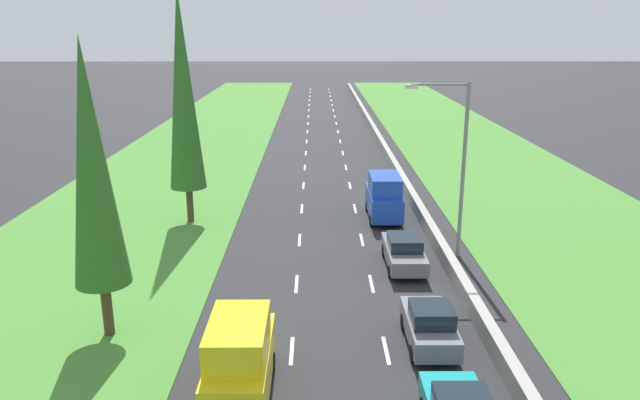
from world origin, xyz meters
TOP-DOWN VIEW (x-y plane):
  - ground_plane at (0.00, 60.00)m, footprint 300.00×300.00m
  - grass_verge_left at (-12.65, 60.00)m, footprint 14.00×140.00m
  - grass_verge_right at (14.35, 60.00)m, footprint 14.00×140.00m
  - median_barrier at (5.70, 60.00)m, footprint 0.44×120.00m
  - lane_markings at (0.00, 60.00)m, footprint 3.64×116.00m
  - grey_hatchback_right_lane at (3.40, 21.36)m, footprint 1.74×3.90m
  - grey_sedan_right_lane at (3.53, 29.08)m, footprint 1.82×4.50m
  - blue_van_right_lane at (3.40, 36.96)m, footprint 1.96×4.90m
  - yellow_van_left_lane at (-3.27, 18.11)m, footprint 1.96×4.90m
  - poplar_tree_second at (-8.89, 22.29)m, footprint 2.08×2.08m
  - poplar_tree_third at (-8.51, 36.36)m, footprint 2.15×2.15m
  - street_light_mast at (6.24, 30.56)m, footprint 3.20×0.28m

SIDE VIEW (x-z plane):
  - ground_plane at x=0.00m, z-range 0.00..0.00m
  - lane_markings at x=0.00m, z-range 0.00..0.01m
  - grass_verge_left at x=-12.65m, z-range 0.00..0.04m
  - grass_verge_right at x=14.35m, z-range 0.00..0.04m
  - median_barrier at x=5.70m, z-range 0.00..0.85m
  - grey_sedan_right_lane at x=3.53m, z-range -0.01..1.63m
  - grey_hatchback_right_lane at x=3.40m, z-range -0.02..1.70m
  - blue_van_right_lane at x=3.40m, z-range -0.01..2.81m
  - yellow_van_left_lane at x=-3.27m, z-range -0.01..2.81m
  - street_light_mast at x=6.24m, z-range 0.73..9.73m
  - poplar_tree_second at x=-8.89m, z-range 1.05..12.40m
  - poplar_tree_third at x=-8.51m, z-range 1.05..14.90m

